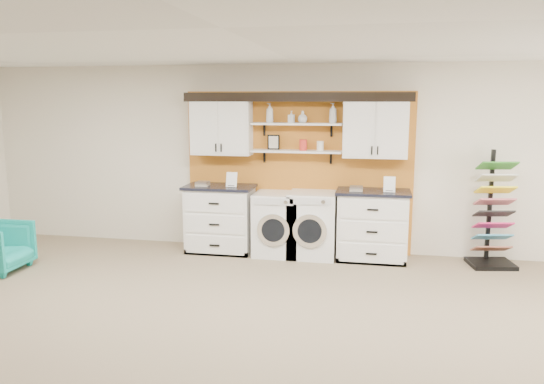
% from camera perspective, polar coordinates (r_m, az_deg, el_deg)
% --- Properties ---
extents(floor, '(10.00, 10.00, 0.00)m').
position_cam_1_polar(floor, '(4.64, -4.87, -19.57)').
color(floor, '#7E6955').
rests_on(floor, ground).
extents(ceiling, '(10.00, 10.00, 0.00)m').
position_cam_1_polar(ceiling, '(4.07, -5.47, 17.18)').
color(ceiling, white).
rests_on(ceiling, wall_back).
extents(wall_back, '(10.00, 0.00, 10.00)m').
position_cam_1_polar(wall_back, '(8.01, 2.84, 3.60)').
color(wall_back, beige).
rests_on(wall_back, floor).
extents(accent_panel, '(3.40, 0.07, 2.40)m').
position_cam_1_polar(accent_panel, '(8.00, 2.79, 2.15)').
color(accent_panel, '#B86B1F').
rests_on(accent_panel, wall_back).
extents(upper_cabinet_left, '(0.90, 0.35, 0.84)m').
position_cam_1_polar(upper_cabinet_left, '(8.01, -5.44, 7.02)').
color(upper_cabinet_left, white).
rests_on(upper_cabinet_left, wall_back).
extents(upper_cabinet_right, '(0.90, 0.35, 0.84)m').
position_cam_1_polar(upper_cabinet_right, '(7.68, 11.07, 6.75)').
color(upper_cabinet_right, white).
rests_on(upper_cabinet_right, wall_back).
extents(shelf_lower, '(1.32, 0.28, 0.03)m').
position_cam_1_polar(shelf_lower, '(7.80, 2.63, 4.39)').
color(shelf_lower, white).
rests_on(shelf_lower, wall_back).
extents(shelf_upper, '(1.32, 0.28, 0.03)m').
position_cam_1_polar(shelf_upper, '(7.77, 2.66, 7.33)').
color(shelf_upper, white).
rests_on(shelf_upper, wall_back).
extents(crown_molding, '(3.30, 0.41, 0.13)m').
position_cam_1_polar(crown_molding, '(7.77, 2.69, 10.26)').
color(crown_molding, black).
rests_on(crown_molding, wall_back).
extents(picture_frame, '(0.18, 0.02, 0.22)m').
position_cam_1_polar(picture_frame, '(7.89, 0.17, 5.38)').
color(picture_frame, black).
rests_on(picture_frame, shelf_lower).
extents(canister_red, '(0.11, 0.11, 0.16)m').
position_cam_1_polar(canister_red, '(7.78, 3.37, 5.07)').
color(canister_red, red).
rests_on(canister_red, shelf_lower).
extents(canister_cream, '(0.10, 0.10, 0.14)m').
position_cam_1_polar(canister_cream, '(7.75, 5.21, 4.96)').
color(canister_cream, silver).
rests_on(canister_cream, shelf_lower).
extents(base_cabinet_left, '(1.03, 0.66, 1.01)m').
position_cam_1_polar(base_cabinet_left, '(8.05, -5.58, -2.86)').
color(base_cabinet_left, white).
rests_on(base_cabinet_left, floor).
extents(base_cabinet_right, '(1.03, 0.66, 1.01)m').
position_cam_1_polar(base_cabinet_right, '(7.73, 10.73, -3.54)').
color(base_cabinet_right, white).
rests_on(base_cabinet_right, floor).
extents(washer, '(0.67, 0.71, 0.93)m').
position_cam_1_polar(washer, '(7.86, 0.60, -3.43)').
color(washer, white).
rests_on(washer, floor).
extents(dryer, '(0.68, 0.71, 0.96)m').
position_cam_1_polar(dryer, '(7.78, 4.39, -3.50)').
color(dryer, white).
rests_on(dryer, floor).
extents(sample_rack, '(0.66, 0.58, 1.60)m').
position_cam_1_polar(sample_rack, '(7.93, 22.61, -3.71)').
color(sample_rack, black).
rests_on(sample_rack, floor).
extents(soap_bottle_a, '(0.15, 0.15, 0.28)m').
position_cam_1_polar(soap_bottle_a, '(7.83, -0.25, 8.50)').
color(soap_bottle_a, silver).
rests_on(soap_bottle_a, shelf_upper).
extents(soap_bottle_b, '(0.10, 0.10, 0.17)m').
position_cam_1_polar(soap_bottle_b, '(7.78, 2.09, 8.09)').
color(soap_bottle_b, silver).
rests_on(soap_bottle_b, shelf_upper).
extents(soap_bottle_c, '(0.17, 0.17, 0.17)m').
position_cam_1_polar(soap_bottle_c, '(7.75, 3.31, 8.07)').
color(soap_bottle_c, silver).
rests_on(soap_bottle_c, shelf_upper).
extents(soap_bottle_d, '(0.16, 0.16, 0.29)m').
position_cam_1_polar(soap_bottle_d, '(7.70, 6.57, 8.43)').
color(soap_bottle_d, silver).
rests_on(soap_bottle_d, shelf_upper).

